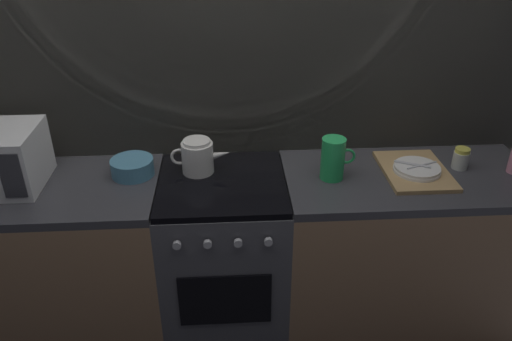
{
  "coord_description": "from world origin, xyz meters",
  "views": [
    {
      "loc": [
        0.03,
        -2.01,
        2.06
      ],
      "look_at": [
        0.16,
        0.0,
        0.95
      ],
      "focal_mm": 35.03,
      "sensor_mm": 36.0,
      "label": 1
    }
  ],
  "objects_px": {
    "kettle": "(198,156)",
    "mixing_bowl": "(132,167)",
    "spice_jar": "(461,158)",
    "pitcher": "(333,158)",
    "dish_pile": "(415,170)",
    "stove_unit": "(225,258)"
  },
  "relations": [
    {
      "from": "mixing_bowl",
      "to": "dish_pile",
      "type": "height_order",
      "value": "mixing_bowl"
    },
    {
      "from": "stove_unit",
      "to": "mixing_bowl",
      "type": "bearing_deg",
      "value": 167.91
    },
    {
      "from": "pitcher",
      "to": "spice_jar",
      "type": "bearing_deg",
      "value": 4.71
    },
    {
      "from": "stove_unit",
      "to": "pitcher",
      "type": "bearing_deg",
      "value": 0.57
    },
    {
      "from": "spice_jar",
      "to": "dish_pile",
      "type": "bearing_deg",
      "value": -169.96
    },
    {
      "from": "mixing_bowl",
      "to": "stove_unit",
      "type": "bearing_deg",
      "value": -12.09
    },
    {
      "from": "pitcher",
      "to": "mixing_bowl",
      "type": "bearing_deg",
      "value": 174.82
    },
    {
      "from": "mixing_bowl",
      "to": "spice_jar",
      "type": "relative_size",
      "value": 1.9
    },
    {
      "from": "stove_unit",
      "to": "kettle",
      "type": "xyz_separation_m",
      "value": [
        -0.11,
        0.1,
        0.53
      ]
    },
    {
      "from": "stove_unit",
      "to": "kettle",
      "type": "bearing_deg",
      "value": 138.15
    },
    {
      "from": "kettle",
      "to": "spice_jar",
      "type": "height_order",
      "value": "kettle"
    },
    {
      "from": "kettle",
      "to": "mixing_bowl",
      "type": "relative_size",
      "value": 1.42
    },
    {
      "from": "pitcher",
      "to": "stove_unit",
      "type": "bearing_deg",
      "value": -179.43
    },
    {
      "from": "spice_jar",
      "to": "kettle",
      "type": "bearing_deg",
      "value": 178.12
    },
    {
      "from": "dish_pile",
      "to": "kettle",
      "type": "bearing_deg",
      "value": 175.41
    },
    {
      "from": "kettle",
      "to": "spice_jar",
      "type": "bearing_deg",
      "value": -1.88
    },
    {
      "from": "mixing_bowl",
      "to": "pitcher",
      "type": "distance_m",
      "value": 0.94
    },
    {
      "from": "dish_pile",
      "to": "pitcher",
      "type": "bearing_deg",
      "value": -178.41
    },
    {
      "from": "stove_unit",
      "to": "mixing_bowl",
      "type": "distance_m",
      "value": 0.65
    },
    {
      "from": "mixing_bowl",
      "to": "spice_jar",
      "type": "bearing_deg",
      "value": -1.17
    },
    {
      "from": "pitcher",
      "to": "spice_jar",
      "type": "xyz_separation_m",
      "value": [
        0.64,
        0.05,
        -0.05
      ]
    },
    {
      "from": "pitcher",
      "to": "dish_pile",
      "type": "distance_m",
      "value": 0.41
    }
  ]
}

